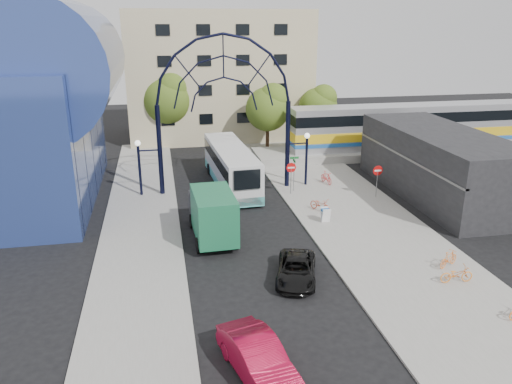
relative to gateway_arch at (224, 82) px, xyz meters
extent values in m
plane|color=black|center=(0.00, -14.00, -8.56)|extent=(120.00, 120.00, 0.00)
cube|color=gray|center=(8.00, -10.00, -8.50)|extent=(8.00, 56.00, 0.12)
cube|color=gray|center=(-6.50, -8.00, -8.50)|extent=(5.00, 50.00, 0.12)
cylinder|color=black|center=(-5.00, 0.00, -5.06)|extent=(0.36, 0.36, 7.00)
cylinder|color=black|center=(5.00, 0.00, -5.06)|extent=(0.36, 0.36, 7.00)
cylinder|color=black|center=(-6.60, 0.00, -6.56)|extent=(0.20, 0.20, 4.00)
cylinder|color=black|center=(6.60, 0.00, -6.56)|extent=(0.20, 0.20, 4.00)
sphere|color=white|center=(-6.60, 0.00, -4.36)|extent=(0.44, 0.44, 0.44)
sphere|color=white|center=(6.60, 0.00, -4.36)|extent=(0.44, 0.44, 0.44)
cylinder|color=slate|center=(4.80, -2.00, -7.34)|extent=(0.06, 0.06, 2.20)
cylinder|color=red|center=(4.80, -2.00, -6.34)|extent=(0.80, 0.04, 0.80)
cube|color=white|center=(4.80, -2.03, -6.34)|extent=(0.55, 0.02, 0.12)
cylinder|color=slate|center=(11.00, -4.00, -7.34)|extent=(0.06, 0.06, 2.20)
cylinder|color=red|center=(11.00, -4.00, -6.34)|extent=(0.76, 0.04, 0.76)
cube|color=white|center=(11.00, -4.03, -6.34)|extent=(0.55, 0.02, 0.12)
cylinder|color=slate|center=(5.20, -1.40, -7.04)|extent=(0.05, 0.05, 2.80)
cube|color=#146626|center=(5.20, -1.40, -5.74)|extent=(0.70, 0.03, 0.18)
cube|color=#146626|center=(5.20, -1.40, -5.99)|extent=(0.03, 0.70, 0.18)
cube|color=white|center=(5.60, -8.20, -7.94)|extent=(0.55, 0.26, 0.99)
cube|color=white|center=(5.60, -7.85, -7.94)|extent=(0.55, 0.26, 0.99)
cube|color=#1E59A5|center=(5.60, -8.02, -7.61)|extent=(0.55, 0.42, 0.14)
cylinder|color=navy|center=(-12.00, 1.00, 1.44)|extent=(9.00, 16.00, 9.00)
cube|color=black|center=(16.00, -4.00, -6.06)|extent=(6.00, 16.00, 5.00)
cube|color=#CBB68D|center=(2.00, 21.00, -1.56)|extent=(20.00, 12.00, 14.00)
cube|color=gray|center=(20.00, 8.00, -8.16)|extent=(32.00, 5.00, 0.80)
cube|color=#B7B7BC|center=(20.00, 8.00, -5.66)|extent=(25.00, 3.00, 4.20)
cube|color=gold|center=(20.00, 8.00, -6.26)|extent=(25.10, 3.05, 0.90)
cube|color=black|center=(20.00, 8.00, -4.66)|extent=(25.05, 3.05, 1.00)
cube|color=#1E59A5|center=(20.00, 8.00, -6.96)|extent=(25.10, 3.05, 0.35)
cylinder|color=#382314|center=(6.00, 12.00, -7.30)|extent=(0.36, 0.36, 2.52)
sphere|color=#395C18|center=(6.00, 12.00, -4.22)|extent=(4.48, 4.48, 4.48)
sphere|color=#395C18|center=(6.50, 11.70, -3.10)|extent=(3.08, 3.08, 3.08)
cylinder|color=#382314|center=(-4.00, 16.00, -7.12)|extent=(0.36, 0.36, 2.88)
sphere|color=#395C18|center=(-4.00, 16.00, -3.60)|extent=(5.12, 5.12, 5.12)
sphere|color=#395C18|center=(-3.50, 15.70, -2.32)|extent=(3.52, 3.52, 3.52)
cylinder|color=#382314|center=(12.00, 14.00, -7.39)|extent=(0.36, 0.36, 2.34)
sphere|color=#395C18|center=(12.00, 14.00, -4.53)|extent=(4.16, 4.16, 4.16)
sphere|color=#395C18|center=(12.50, 13.70, -3.49)|extent=(2.86, 2.86, 2.86)
cube|color=silver|center=(0.61, 1.22, -6.79)|extent=(3.15, 11.71, 2.93)
cube|color=#59C7C1|center=(0.61, 1.22, -8.00)|extent=(3.18, 11.71, 0.71)
cube|color=black|center=(0.61, 1.22, -6.19)|extent=(3.19, 11.48, 0.91)
cube|color=black|center=(0.90, -4.64, -6.24)|extent=(1.91, 0.24, 1.41)
cube|color=black|center=(0.32, 6.96, -6.94)|extent=(2.42, 0.30, 1.61)
cylinder|color=black|center=(-0.83, 4.75, -8.07)|extent=(0.33, 0.98, 0.97)
cylinder|color=black|center=(1.68, 4.88, -8.07)|extent=(0.33, 0.98, 0.97)
cylinder|color=black|center=(-0.43, -3.13, -8.07)|extent=(0.33, 0.98, 0.97)
cylinder|color=black|center=(2.08, -3.00, -8.07)|extent=(0.33, 0.98, 0.97)
cube|color=black|center=(-2.13, -6.72, -7.49)|extent=(2.30, 2.40, 2.13)
cube|color=black|center=(-2.17, -5.56, -7.06)|extent=(1.94, 0.16, 0.97)
cube|color=#1A6541|center=(-2.03, -9.62, -6.72)|extent=(2.47, 4.53, 2.71)
cylinder|color=black|center=(-3.23, -7.05, -8.09)|extent=(0.28, 0.94, 0.93)
cylinder|color=black|center=(-1.01, -6.97, -8.09)|extent=(0.28, 0.94, 0.93)
cylinder|color=black|center=(-3.11, -10.82, -8.09)|extent=(0.28, 0.94, 0.93)
cylinder|color=black|center=(-0.88, -10.74, -8.09)|extent=(0.28, 0.94, 0.93)
imported|color=black|center=(1.64, -15.06, -7.96)|extent=(3.17, 4.69, 1.19)
imported|color=maroon|center=(-1.79, -21.99, -7.78)|extent=(2.79, 4.95, 1.54)
imported|color=#D6472A|center=(5.89, -6.00, -7.97)|extent=(1.46, 1.85, 0.94)
imported|color=red|center=(8.37, -0.03, -7.94)|extent=(0.79, 1.71, 0.99)
imported|color=orange|center=(9.58, -17.10, -7.98)|extent=(1.77, 0.72, 0.91)
imported|color=orange|center=(10.15, -15.44, -7.98)|extent=(1.57, 1.06, 0.92)
camera|label=1|loc=(-4.91, -37.48, 4.36)|focal=35.00mm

